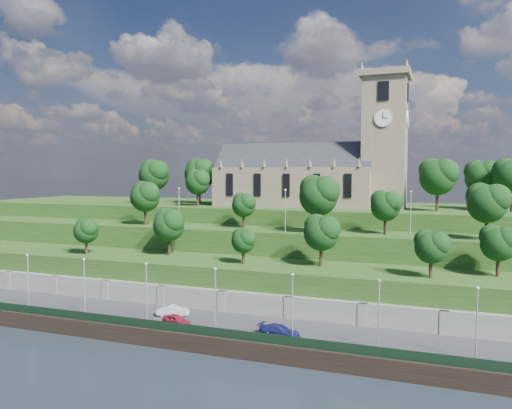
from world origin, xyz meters
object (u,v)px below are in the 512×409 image
at_px(car_right, 280,331).
at_px(church, 318,170).
at_px(car_left, 176,320).
at_px(car_middle, 173,310).

bearing_deg(car_right, church, 13.43).
relative_size(church, car_left, 9.36).
bearing_deg(car_left, car_right, -73.00).
xyz_separation_m(car_middle, car_right, (16.72, -3.52, 0.01)).
relative_size(car_middle, car_right, 0.86).
xyz_separation_m(church, car_left, (-8.75, -42.80, -19.82)).
distance_m(church, car_right, 47.34).
bearing_deg(car_left, church, 4.97).
distance_m(car_middle, car_right, 17.09).
xyz_separation_m(church, car_middle, (-11.34, -39.16, -19.79)).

